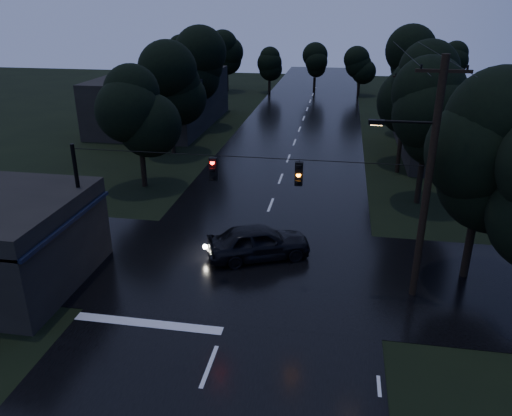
% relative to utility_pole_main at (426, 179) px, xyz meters
% --- Properties ---
extents(main_road, '(12.00, 120.00, 0.02)m').
position_rel_utility_pole_main_xyz_m(main_road, '(-7.41, 19.00, -5.26)').
color(main_road, black).
rests_on(main_road, ground).
extents(cross_street, '(60.00, 9.00, 0.02)m').
position_rel_utility_pole_main_xyz_m(cross_street, '(-7.41, 1.00, -5.26)').
color(cross_street, black).
rests_on(cross_street, ground).
extents(building_far_right, '(10.00, 14.00, 4.40)m').
position_rel_utility_pole_main_xyz_m(building_far_right, '(6.59, 23.00, -3.06)').
color(building_far_right, black).
rests_on(building_far_right, ground).
extents(building_far_left, '(10.00, 16.00, 5.00)m').
position_rel_utility_pole_main_xyz_m(building_far_left, '(-21.41, 29.00, -2.76)').
color(building_far_left, black).
rests_on(building_far_left, ground).
extents(utility_pole_main, '(3.50, 0.30, 10.00)m').
position_rel_utility_pole_main_xyz_m(utility_pole_main, '(0.00, 0.00, 0.00)').
color(utility_pole_main, black).
rests_on(utility_pole_main, ground).
extents(utility_pole_far, '(2.00, 0.30, 7.50)m').
position_rel_utility_pole_main_xyz_m(utility_pole_far, '(0.89, 17.00, -1.38)').
color(utility_pole_far, black).
rests_on(utility_pole_far, ground).
extents(anchor_pole_left, '(0.18, 0.18, 6.00)m').
position_rel_utility_pole_main_xyz_m(anchor_pole_left, '(-14.91, 0.00, -2.26)').
color(anchor_pole_left, black).
rests_on(anchor_pole_left, ground).
extents(span_signals, '(15.00, 0.37, 1.12)m').
position_rel_utility_pole_main_xyz_m(span_signals, '(-6.85, -0.01, -0.01)').
color(span_signals, black).
rests_on(span_signals, ground).
extents(tree_corner_near, '(4.48, 4.48, 9.44)m').
position_rel_utility_pole_main_xyz_m(tree_corner_near, '(2.59, 2.00, 0.74)').
color(tree_corner_near, black).
rests_on(tree_corner_near, ground).
extents(tree_left_a, '(3.92, 3.92, 8.26)m').
position_rel_utility_pole_main_xyz_m(tree_left_a, '(-16.41, 11.00, -0.02)').
color(tree_left_a, black).
rests_on(tree_left_a, ground).
extents(tree_left_b, '(4.20, 4.20, 8.85)m').
position_rel_utility_pole_main_xyz_m(tree_left_b, '(-17.01, 19.00, 0.36)').
color(tree_left_b, black).
rests_on(tree_left_b, ground).
extents(tree_left_c, '(4.48, 4.48, 9.44)m').
position_rel_utility_pole_main_xyz_m(tree_left_c, '(-17.61, 29.00, 0.74)').
color(tree_left_c, black).
rests_on(tree_left_c, ground).
extents(tree_right_a, '(4.20, 4.20, 8.85)m').
position_rel_utility_pole_main_xyz_m(tree_right_a, '(1.59, 11.00, 0.36)').
color(tree_right_a, black).
rests_on(tree_right_a, ground).
extents(tree_right_b, '(4.48, 4.48, 9.44)m').
position_rel_utility_pole_main_xyz_m(tree_right_b, '(2.19, 19.00, 0.74)').
color(tree_right_b, black).
rests_on(tree_right_b, ground).
extents(tree_right_c, '(4.76, 4.76, 10.03)m').
position_rel_utility_pole_main_xyz_m(tree_right_c, '(2.79, 29.00, 1.11)').
color(tree_right_c, black).
rests_on(tree_right_c, ground).
extents(car, '(5.42, 3.86, 1.71)m').
position_rel_utility_pole_main_xyz_m(car, '(-7.03, 2.17, -4.40)').
color(car, black).
rests_on(car, ground).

